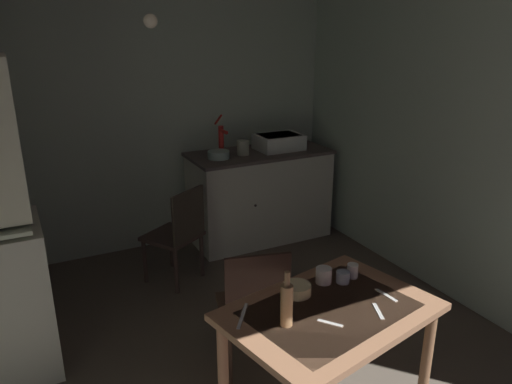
# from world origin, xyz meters

# --- Properties ---
(ground_plane) EXTENTS (4.90, 4.90, 0.00)m
(ground_plane) POSITION_xyz_m (0.00, 0.00, 0.00)
(ground_plane) COLOR brown
(wall_back) EXTENTS (4.00, 0.10, 2.40)m
(wall_back) POSITION_xyz_m (0.00, 1.88, 1.20)
(wall_back) COLOR #B1C5AF
(wall_back) RESTS_ON ground
(wall_right) EXTENTS (0.10, 3.76, 2.40)m
(wall_right) POSITION_xyz_m (2.00, 0.00, 1.20)
(wall_right) COLOR #B0C7B2
(wall_right) RESTS_ON ground
(counter_cabinet) EXTENTS (1.39, 0.64, 0.90)m
(counter_cabinet) POSITION_xyz_m (1.13, 1.51, 0.45)
(counter_cabinet) COLOR beige
(counter_cabinet) RESTS_ON ground
(sink_basin) EXTENTS (0.44, 0.34, 0.15)m
(sink_basin) POSITION_xyz_m (1.35, 1.51, 0.98)
(sink_basin) COLOR white
(sink_basin) RESTS_ON counter_cabinet
(hand_pump) EXTENTS (0.05, 0.27, 0.39)m
(hand_pump) POSITION_xyz_m (0.75, 1.56, 1.07)
(hand_pump) COLOR #B21E19
(hand_pump) RESTS_ON counter_cabinet
(mixing_bowl_counter) EXTENTS (0.20, 0.20, 0.07)m
(mixing_bowl_counter) POSITION_xyz_m (0.68, 1.46, 0.94)
(mixing_bowl_counter) COLOR #ADD1C1
(mixing_bowl_counter) RESTS_ON counter_cabinet
(stoneware_crock) EXTENTS (0.11, 0.11, 0.14)m
(stoneware_crock) POSITION_xyz_m (0.93, 1.48, 0.97)
(stoneware_crock) COLOR beige
(stoneware_crock) RESTS_ON counter_cabinet
(dining_table) EXTENTS (1.14, 0.90, 0.75)m
(dining_table) POSITION_xyz_m (0.27, -0.90, 0.64)
(dining_table) COLOR #996A4B
(dining_table) RESTS_ON ground
(chair_far_side) EXTENTS (0.49, 0.49, 0.86)m
(chair_far_side) POSITION_xyz_m (0.14, -0.31, 0.46)
(chair_far_side) COLOR #3A281D
(chair_far_side) RESTS_ON ground
(chair_by_counter) EXTENTS (0.55, 0.55, 0.83)m
(chair_by_counter) POSITION_xyz_m (0.11, 1.00, 0.44)
(chair_by_counter) COLOR #392925
(chair_by_counter) RESTS_ON ground
(serving_bowl_wide) EXTENTS (0.15, 0.15, 0.06)m
(serving_bowl_wide) POSITION_xyz_m (0.20, -0.71, 0.78)
(serving_bowl_wide) COLOR beige
(serving_bowl_wide) RESTS_ON dining_table
(mug_tall) EXTENTS (0.07, 0.07, 0.06)m
(mug_tall) POSITION_xyz_m (0.48, -0.71, 0.78)
(mug_tall) COLOR #9EB2C6
(mug_tall) RESTS_ON dining_table
(teacup_cream) EXTENTS (0.06, 0.06, 0.08)m
(teacup_cream) POSITION_xyz_m (0.56, -0.69, 0.79)
(teacup_cream) COLOR white
(teacup_cream) RESTS_ON dining_table
(mug_dark) EXTENTS (0.09, 0.09, 0.09)m
(mug_dark) POSITION_xyz_m (0.39, -0.67, 0.79)
(mug_dark) COLOR white
(mug_dark) RESTS_ON dining_table
(glass_bottle) EXTENTS (0.06, 0.06, 0.28)m
(glass_bottle) POSITION_xyz_m (0.01, -0.92, 0.86)
(glass_bottle) COLOR olive
(glass_bottle) RESTS_ON dining_table
(table_knife) EXTENTS (0.14, 0.18, 0.00)m
(table_knife) POSITION_xyz_m (-0.14, -0.76, 0.75)
(table_knife) COLOR silver
(table_knife) RESTS_ON dining_table
(teaspoon_near_bowl) EXTENTS (0.07, 0.13, 0.00)m
(teaspoon_near_bowl) POSITION_xyz_m (0.46, -1.03, 0.75)
(teaspoon_near_bowl) COLOR beige
(teaspoon_near_bowl) RESTS_ON dining_table
(teaspoon_by_cup) EXTENTS (0.03, 0.14, 0.00)m
(teaspoon_by_cup) POSITION_xyz_m (0.60, -0.93, 0.75)
(teaspoon_by_cup) COLOR beige
(teaspoon_by_cup) RESTS_ON dining_table
(serving_spoon) EXTENTS (0.09, 0.11, 0.00)m
(serving_spoon) POSITION_xyz_m (0.19, -1.00, 0.75)
(serving_spoon) COLOR beige
(serving_spoon) RESTS_ON dining_table
(pendant_bulb) EXTENTS (0.08, 0.08, 0.08)m
(pendant_bulb) POSITION_xyz_m (-0.22, 0.24, 2.09)
(pendant_bulb) COLOR #F9EFCC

